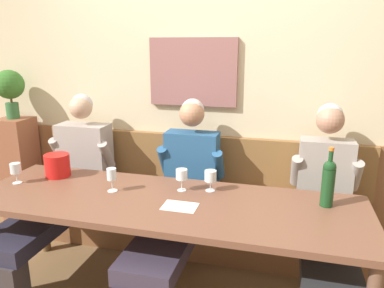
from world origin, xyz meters
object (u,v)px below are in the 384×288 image
Objects in this scene: ice_bucket at (57,165)px; wine_bottle_clear_water at (328,182)px; wine_glass_mid_left at (210,176)px; wall_bench at (193,217)px; wine_glass_by_bottle at (182,175)px; wine_glass_right_end at (112,176)px; wine_glass_near_bucket at (16,169)px; person_center_left_seat at (179,199)px; potted_plant at (10,87)px; person_right_seat at (63,184)px; person_left_seat at (327,213)px; dining_table at (164,210)px.

wine_bottle_clear_water is (1.88, -0.04, 0.07)m from ice_bucket.
wine_bottle_clear_water is at bearing -4.01° from wine_glass_mid_left.
wall_bench is 0.77m from wine_glass_by_bottle.
wine_glass_right_end is 0.72m from wine_glass_near_bucket.
wine_glass_mid_left is 1.37m from wine_glass_near_bucket.
wine_glass_by_bottle is 1.05× the size of wine_glass_mid_left.
person_center_left_seat is 1.17m from wine_glass_near_bucket.
wine_glass_right_end is 1.09× the size of wine_glass_near_bucket.
potted_plant is (-1.32, 0.69, 0.47)m from wine_glass_right_end.
potted_plant reaches higher than wine_glass_near_bucket.
wine_glass_right_end is (-1.36, -0.12, -0.05)m from wine_bottle_clear_water.
person_right_seat is 9.02× the size of wine_glass_mid_left.
wall_bench is 1.08m from person_right_seat.
person_left_seat is (1.01, 0.01, 0.01)m from person_center_left_seat.
wine_bottle_clear_water is at bearing -8.54° from person_center_left_seat.
person_left_seat is 2.14m from wine_glass_near_bucket.
potted_plant reaches higher than person_right_seat.
wall_bench is at bearing 90.00° from dining_table.
person_right_seat reaches higher than wine_glass_by_bottle.
wine_bottle_clear_water is at bearing -0.44° from wine_glass_by_bottle.
potted_plant is at bearing 156.63° from dining_table.
wall_bench reaches higher than wine_glass_right_end.
wine_glass_mid_left is at bearing 13.32° from wine_glass_by_bottle.
ice_bucket is at bearing -179.37° from wine_glass_mid_left.
wine_glass_mid_left is at bearing 41.52° from dining_table.
person_center_left_seat is (0.00, -0.38, 0.32)m from wall_bench.
wine_glass_right_end reaches higher than dining_table.
wine_glass_mid_left is at bearing -21.08° from person_center_left_seat.
wine_glass_mid_left is 0.89× the size of wine_glass_right_end.
wine_bottle_clear_water is 2.77m from potted_plant.
wall_bench is 1.99m from potted_plant.
person_left_seat reaches higher than dining_table.
wine_glass_near_bucket is 0.33× the size of potted_plant.
person_left_seat is at bearing -8.63° from potted_plant.
person_center_left_seat is at bearing -13.80° from potted_plant.
wall_bench is 1.41m from wine_glass_near_bucket.
wine_glass_right_end is at bearing -163.59° from wine_glass_by_bottle.
wine_glass_by_bottle is 0.19m from wine_glass_mid_left.
wine_glass_by_bottle is (0.06, 0.18, 0.18)m from dining_table.
person_left_seat is 1.93m from ice_bucket.
person_left_seat is (1.97, -0.01, 0.00)m from person_right_seat.
person_right_seat is 0.96m from person_center_left_seat.
wine_glass_mid_left is (0.25, -0.48, 0.55)m from wall_bench.
person_center_left_seat is at bearing -89.81° from wall_bench.
wine_glass_by_bottle is 1.02× the size of wine_glass_near_bucket.
wine_glass_by_bottle reaches higher than wine_glass_mid_left.
ice_bucket is 1.07m from potted_plant.
dining_table is 1.06m from person_left_seat.
person_center_left_seat reaches higher than dining_table.
person_right_seat is 8.03× the size of wine_glass_right_end.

